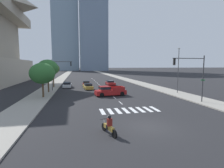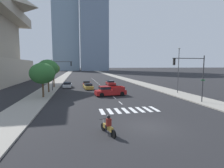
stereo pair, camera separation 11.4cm
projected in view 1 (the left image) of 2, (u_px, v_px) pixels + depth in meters
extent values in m
plane|color=#232326|center=(149.00, 127.00, 14.46)|extent=(800.00, 800.00, 0.00)
cube|color=gray|center=(145.00, 85.00, 46.06)|extent=(4.00, 260.00, 0.15)
cube|color=gray|center=(51.00, 87.00, 41.28)|extent=(4.00, 260.00, 0.15)
cube|color=silver|center=(102.00, 112.00, 19.23)|extent=(0.45, 2.52, 0.01)
cube|color=silver|center=(110.00, 111.00, 19.41)|extent=(0.45, 2.52, 0.01)
cube|color=silver|center=(118.00, 111.00, 19.59)|extent=(0.45, 2.52, 0.01)
cube|color=silver|center=(126.00, 110.00, 19.77)|extent=(0.45, 2.52, 0.01)
cube|color=silver|center=(133.00, 110.00, 19.95)|extent=(0.45, 2.52, 0.01)
cube|color=silver|center=(140.00, 110.00, 20.13)|extent=(0.45, 2.52, 0.01)
cube|color=silver|center=(148.00, 109.00, 20.31)|extent=(0.45, 2.52, 0.01)
cube|color=silver|center=(155.00, 109.00, 20.49)|extent=(0.45, 2.52, 0.01)
cube|color=silver|center=(121.00, 103.00, 23.76)|extent=(0.14, 2.00, 0.01)
cube|color=silver|center=(114.00, 98.00, 27.66)|extent=(0.14, 2.00, 0.01)
cube|color=silver|center=(110.00, 94.00, 31.55)|extent=(0.14, 2.00, 0.01)
cube|color=silver|center=(106.00, 91.00, 35.45)|extent=(0.14, 2.00, 0.01)
cube|color=silver|center=(103.00, 88.00, 39.35)|extent=(0.14, 2.00, 0.01)
cube|color=silver|center=(101.00, 86.00, 43.24)|extent=(0.14, 2.00, 0.01)
cube|color=silver|center=(99.00, 84.00, 47.14)|extent=(0.14, 2.00, 0.01)
cube|color=silver|center=(97.00, 83.00, 51.03)|extent=(0.14, 2.00, 0.01)
cube|color=silver|center=(96.00, 82.00, 54.93)|extent=(0.14, 2.00, 0.01)
cube|color=silver|center=(94.00, 81.00, 58.83)|extent=(0.14, 2.00, 0.01)
cube|color=silver|center=(93.00, 80.00, 62.72)|extent=(0.14, 2.00, 0.01)
cube|color=silver|center=(92.00, 79.00, 66.62)|extent=(0.14, 2.00, 0.01)
cube|color=silver|center=(91.00, 78.00, 70.52)|extent=(0.14, 2.00, 0.01)
cylinder|color=black|center=(104.00, 127.00, 13.59)|extent=(0.30, 0.61, 0.60)
cylinder|color=black|center=(114.00, 134.00, 12.18)|extent=(0.30, 0.61, 0.60)
cube|color=#B28E38|center=(109.00, 127.00, 12.86)|extent=(0.61, 1.31, 0.32)
cylinder|color=#B2B2B7|center=(105.00, 124.00, 13.47)|extent=(0.16, 0.32, 0.67)
cylinder|color=black|center=(104.00, 119.00, 13.47)|extent=(0.68, 0.25, 0.04)
cube|color=maroon|center=(110.00, 122.00, 12.73)|extent=(0.42, 0.34, 0.55)
sphere|color=black|center=(110.00, 117.00, 12.68)|extent=(0.26, 0.26, 0.26)
cylinder|color=black|center=(107.00, 129.00, 12.78)|extent=(0.15, 0.15, 0.55)
cylinder|color=black|center=(111.00, 128.00, 12.95)|extent=(0.15, 0.15, 0.55)
cube|color=maroon|center=(111.00, 92.00, 29.39)|extent=(5.43, 2.54, 0.75)
cube|color=maroon|center=(105.00, 88.00, 28.98)|extent=(1.88, 1.95, 0.70)
cube|color=black|center=(105.00, 88.00, 28.97)|extent=(1.90, 1.99, 0.39)
cube|color=maroon|center=(119.00, 89.00, 28.82)|extent=(2.19, 0.35, 0.55)
cube|color=maroon|center=(115.00, 88.00, 30.55)|extent=(2.19, 0.35, 0.55)
cube|color=maroon|center=(123.00, 88.00, 30.03)|extent=(0.30, 1.83, 0.55)
cylinder|color=black|center=(102.00, 95.00, 28.04)|extent=(0.79, 0.35, 0.76)
cylinder|color=black|center=(99.00, 93.00, 29.65)|extent=(0.79, 0.35, 0.76)
cylinder|color=black|center=(122.00, 94.00, 29.17)|extent=(0.79, 0.35, 0.76)
cylinder|color=black|center=(118.00, 92.00, 30.78)|extent=(0.79, 0.35, 0.76)
cube|color=#B28E38|center=(88.00, 87.00, 37.83)|extent=(2.14, 4.92, 0.63)
cube|color=black|center=(88.00, 85.00, 37.54)|extent=(1.71, 2.28, 0.47)
cylinder|color=black|center=(83.00, 87.00, 39.17)|extent=(0.28, 0.66, 0.64)
cylinder|color=black|center=(90.00, 87.00, 39.61)|extent=(0.28, 0.66, 0.64)
cylinder|color=black|center=(85.00, 89.00, 36.07)|extent=(0.28, 0.66, 0.64)
cylinder|color=black|center=(93.00, 88.00, 36.52)|extent=(0.28, 0.66, 0.64)
cube|color=#B7BABF|center=(67.00, 85.00, 40.57)|extent=(1.91, 4.51, 0.62)
cube|color=black|center=(67.00, 83.00, 40.29)|extent=(1.67, 2.03, 0.50)
cylinder|color=black|center=(64.00, 85.00, 41.89)|extent=(0.22, 0.64, 0.64)
cylinder|color=black|center=(71.00, 85.00, 42.24)|extent=(0.22, 0.64, 0.64)
cylinder|color=black|center=(63.00, 87.00, 38.92)|extent=(0.22, 0.64, 0.64)
cylinder|color=black|center=(71.00, 87.00, 39.27)|extent=(0.22, 0.64, 0.64)
cube|color=maroon|center=(110.00, 83.00, 45.38)|extent=(2.00, 4.56, 0.59)
cube|color=black|center=(110.00, 81.00, 45.54)|extent=(1.71, 2.07, 0.47)
cylinder|color=black|center=(115.00, 84.00, 44.10)|extent=(0.24, 0.65, 0.64)
cylinder|color=black|center=(108.00, 85.00, 43.71)|extent=(0.24, 0.65, 0.64)
cylinder|color=black|center=(112.00, 83.00, 47.07)|extent=(0.24, 0.65, 0.64)
cylinder|color=black|center=(106.00, 83.00, 46.68)|extent=(0.24, 0.65, 0.64)
cube|color=maroon|center=(86.00, 84.00, 43.79)|extent=(2.08, 4.37, 0.55)
cube|color=black|center=(86.00, 82.00, 43.52)|extent=(1.71, 2.02, 0.53)
cylinder|color=black|center=(83.00, 84.00, 45.12)|extent=(0.26, 0.65, 0.64)
cylinder|color=black|center=(90.00, 84.00, 45.34)|extent=(0.26, 0.65, 0.64)
cylinder|color=black|center=(83.00, 85.00, 42.27)|extent=(0.26, 0.65, 0.64)
cylinder|color=black|center=(90.00, 85.00, 42.49)|extent=(0.26, 0.65, 0.64)
cylinder|color=#333335|center=(203.00, 79.00, 23.55)|extent=(0.14, 0.14, 6.34)
cylinder|color=#333335|center=(189.00, 58.00, 22.79)|extent=(4.68, 0.10, 0.10)
cube|color=black|center=(174.00, 62.00, 22.42)|extent=(0.20, 0.28, 0.90)
sphere|color=red|center=(174.00, 59.00, 22.39)|extent=(0.18, 0.18, 0.18)
sphere|color=orange|center=(174.00, 62.00, 22.42)|extent=(0.18, 0.18, 0.18)
sphere|color=green|center=(174.00, 64.00, 22.45)|extent=(0.18, 0.18, 0.18)
cube|color=#19662D|center=(203.00, 80.00, 23.57)|extent=(0.60, 0.04, 0.18)
cylinder|color=#333335|center=(52.00, 75.00, 34.53)|extent=(0.14, 0.14, 6.18)
cylinder|color=#333335|center=(62.00, 62.00, 34.64)|extent=(4.02, 0.10, 0.10)
cube|color=black|center=(71.00, 64.00, 35.04)|extent=(0.20, 0.28, 0.90)
sphere|color=red|center=(71.00, 62.00, 35.01)|extent=(0.18, 0.18, 0.18)
sphere|color=orange|center=(71.00, 64.00, 35.04)|extent=(0.18, 0.18, 0.18)
sphere|color=green|center=(71.00, 65.00, 35.07)|extent=(0.18, 0.18, 0.18)
cube|color=#19662D|center=(52.00, 76.00, 34.54)|extent=(0.60, 0.04, 0.18)
cylinder|color=#3F3F42|center=(178.00, 71.00, 31.34)|extent=(0.12, 0.12, 7.97)
ellipsoid|color=beige|center=(179.00, 48.00, 30.90)|extent=(0.50, 0.24, 0.20)
cylinder|color=#4C3823|center=(43.00, 90.00, 27.25)|extent=(0.28, 0.28, 2.21)
ellipsoid|color=#2D662D|center=(42.00, 73.00, 26.96)|extent=(3.89, 3.89, 3.30)
cylinder|color=#4C3823|center=(48.00, 84.00, 32.43)|extent=(0.28, 0.28, 2.97)
ellipsoid|color=#2D662D|center=(48.00, 68.00, 32.11)|extent=(3.81, 3.81, 3.23)
cylinder|color=#4C3823|center=(54.00, 80.00, 39.82)|extent=(0.28, 0.28, 3.16)
ellipsoid|color=#426028|center=(53.00, 69.00, 39.53)|extent=(2.83, 2.83, 2.41)
cube|color=#7A93A8|center=(65.00, 21.00, 178.77)|extent=(26.15, 23.98, 102.28)
cube|color=slate|center=(93.00, 32.00, 178.44)|extent=(27.61, 25.84, 80.65)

